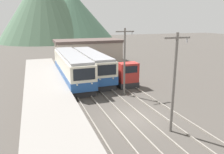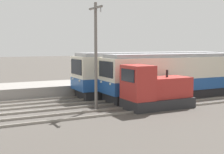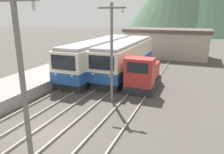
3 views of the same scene
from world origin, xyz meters
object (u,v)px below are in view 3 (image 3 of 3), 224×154
Objects in this scene: commuter_train_center at (126,59)px; shunting_locomotive at (143,75)px; catenary_mast_mid at (112,50)px; commuter_train_left at (101,58)px; catenary_mast_near at (23,85)px.

commuter_train_center is 2.82× the size of shunting_locomotive.
catenary_mast_mid is (1.51, -8.17, 2.19)m from commuter_train_center.
catenary_mast_mid reaches higher than commuter_train_center.
commuter_train_left is 3.09× the size of shunting_locomotive.
catenary_mast_near reaches higher than shunting_locomotive.
catenary_mast_near and catenary_mast_mid have the same top height.
shunting_locomotive is (5.80, -3.83, -0.51)m from commuter_train_left.
commuter_train_left is 16.88m from catenary_mast_near.
commuter_train_left reaches higher than shunting_locomotive.
commuter_train_center is 8.59m from catenary_mast_mid.
shunting_locomotive is 0.67× the size of catenary_mast_mid.
catenary_mast_mid is (4.31, -7.55, 2.16)m from commuter_train_left.
commuter_train_center is 5.38m from shunting_locomotive.
catenary_mast_mid is at bearing -111.86° from shunting_locomotive.
commuter_train_center is 17.00m from catenary_mast_near.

